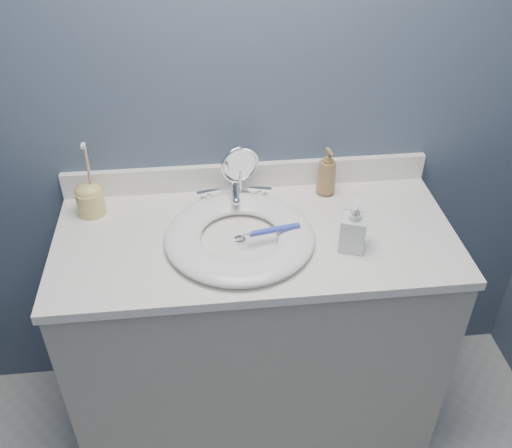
{
  "coord_description": "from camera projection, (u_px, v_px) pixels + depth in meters",
  "views": [
    {
      "loc": [
        -0.15,
        -0.39,
        1.95
      ],
      "look_at": [
        -0.0,
        0.94,
        0.94
      ],
      "focal_mm": 40.0,
      "sensor_mm": 36.0,
      "label": 1
    }
  ],
  "objects": [
    {
      "name": "soap_bottle_amber",
      "position": [
        327.0,
        172.0,
        1.87
      ],
      "size": [
        0.07,
        0.07,
        0.17
      ],
      "primitive_type": "imported",
      "rotation": [
        0.0,
        0.0,
        0.12
      ],
      "color": "olive",
      "rests_on": "countertop"
    },
    {
      "name": "toothbrush_holder",
      "position": [
        90.0,
        198.0,
        1.79
      ],
      "size": [
        0.09,
        0.09,
        0.25
      ],
      "rotation": [
        0.0,
        0.0,
        0.42
      ],
      "color": "#D8C86C",
      "rests_on": "countertop"
    },
    {
      "name": "soap_bottle_clear",
      "position": [
        354.0,
        225.0,
        1.64
      ],
      "size": [
        0.09,
        0.1,
        0.16
      ],
      "primitive_type": "imported",
      "rotation": [
        0.0,
        0.0,
        -0.34
      ],
      "color": "silver",
      "rests_on": "countertop"
    },
    {
      "name": "toothbrush_lying",
      "position": [
        273.0,
        230.0,
        1.68
      ],
      "size": [
        0.17,
        0.05,
        0.02
      ],
      "rotation": [
        0.0,
        0.0,
        0.18
      ],
      "color": "blue",
      "rests_on": "basin"
    },
    {
      "name": "back_wall",
      "position": [
        246.0,
        98.0,
        1.76
      ],
      "size": [
        2.2,
        0.02,
        2.4
      ],
      "primitive_type": "cube",
      "color": "#46546A",
      "rests_on": "ground"
    },
    {
      "name": "countertop",
      "position": [
        255.0,
        238.0,
        1.75
      ],
      "size": [
        1.22,
        0.57,
        0.03
      ],
      "primitive_type": "cube",
      "color": "white",
      "rests_on": "vanity_cabinet"
    },
    {
      "name": "vanity_cabinet",
      "position": [
        255.0,
        335.0,
        2.01
      ],
      "size": [
        1.2,
        0.55,
        0.85
      ],
      "primitive_type": "cube",
      "color": "#A7A398",
      "rests_on": "ground"
    },
    {
      "name": "faucet",
      "position": [
        235.0,
        197.0,
        1.85
      ],
      "size": [
        0.25,
        0.13,
        0.07
      ],
      "color": "silver",
      "rests_on": "countertop"
    },
    {
      "name": "basin",
      "position": [
        240.0,
        236.0,
        1.7
      ],
      "size": [
        0.45,
        0.45,
        0.04
      ],
      "primitive_type": null,
      "color": "white",
      "rests_on": "countertop"
    },
    {
      "name": "makeup_mirror",
      "position": [
        240.0,
        171.0,
        1.83
      ],
      "size": [
        0.13,
        0.07,
        0.19
      ],
      "rotation": [
        0.0,
        0.0,
        0.29
      ],
      "color": "silver",
      "rests_on": "countertop"
    },
    {
      "name": "backsplash",
      "position": [
        247.0,
        176.0,
        1.92
      ],
      "size": [
        1.22,
        0.02,
        0.09
      ],
      "primitive_type": "cube",
      "color": "white",
      "rests_on": "countertop"
    },
    {
      "name": "drain",
      "position": [
        240.0,
        240.0,
        1.71
      ],
      "size": [
        0.04,
        0.04,
        0.01
      ],
      "primitive_type": "cylinder",
      "color": "silver",
      "rests_on": "countertop"
    }
  ]
}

